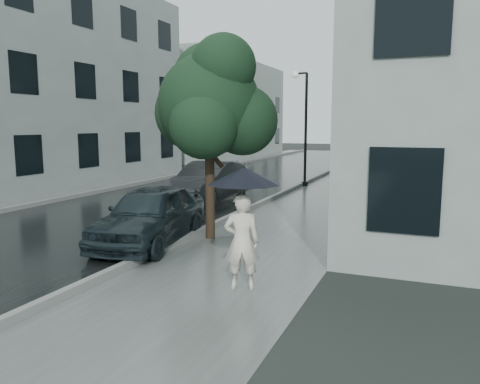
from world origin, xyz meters
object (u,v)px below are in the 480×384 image
at_px(car_near, 151,215).
at_px(pedestrian, 242,242).
at_px(car_far, 209,182).
at_px(lamp_post, 303,121).
at_px(street_tree, 211,103).

bearing_deg(car_near, pedestrian, -41.14).
height_order(pedestrian, car_far, pedestrian).
distance_m(pedestrian, lamp_post, 13.78).
height_order(pedestrian, lamp_post, lamp_post).
height_order(lamp_post, car_far, lamp_post).
height_order(street_tree, car_far, street_tree).
bearing_deg(lamp_post, car_near, -81.05).
bearing_deg(car_far, street_tree, -62.24).
distance_m(lamp_post, car_far, 6.32).
relative_size(street_tree, car_near, 1.20).
bearing_deg(car_near, lamp_post, 79.14).
distance_m(street_tree, car_near, 2.96).
relative_size(street_tree, lamp_post, 0.94).
distance_m(pedestrian, street_tree, 4.41).
xyz_separation_m(street_tree, car_near, (-1.05, -1.07, -2.55)).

